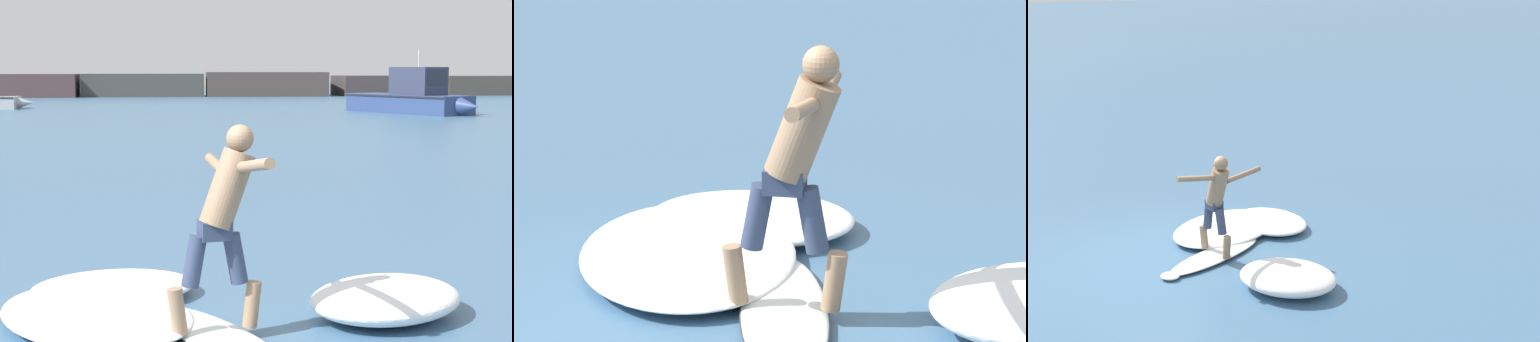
# 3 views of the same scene
# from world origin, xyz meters

# --- Properties ---
(surfboard) EXTENTS (1.37, 2.26, 0.23)m
(surfboard) POSITION_xyz_m (0.50, 0.79, 0.05)
(surfboard) COLOR white
(surfboard) RESTS_ON ground
(surfer) EXTENTS (0.84, 1.63, 1.75)m
(surfer) POSITION_xyz_m (0.58, 0.84, 1.12)
(surfer) COLOR #8E6E52
(surfer) RESTS_ON surfboard
(wave_foam_at_tail) EXTENTS (1.82, 1.49, 0.22)m
(wave_foam_at_tail) POSITION_xyz_m (-0.39, 2.35, 0.11)
(wave_foam_at_tail) COLOR white
(wave_foam_at_tail) RESTS_ON ground
(wave_foam_at_nose) EXTENTS (2.40, 2.72, 0.19)m
(wave_foam_at_nose) POSITION_xyz_m (-0.53, 1.49, 0.09)
(wave_foam_at_nose) COLOR white
(wave_foam_at_nose) RESTS_ON ground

